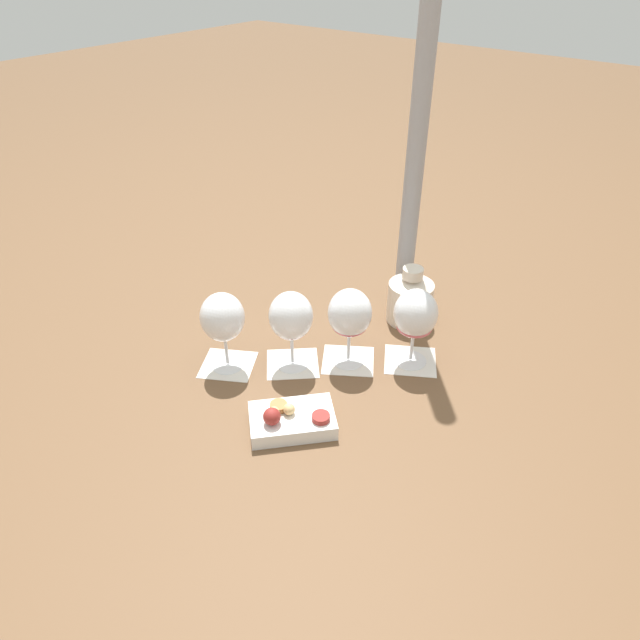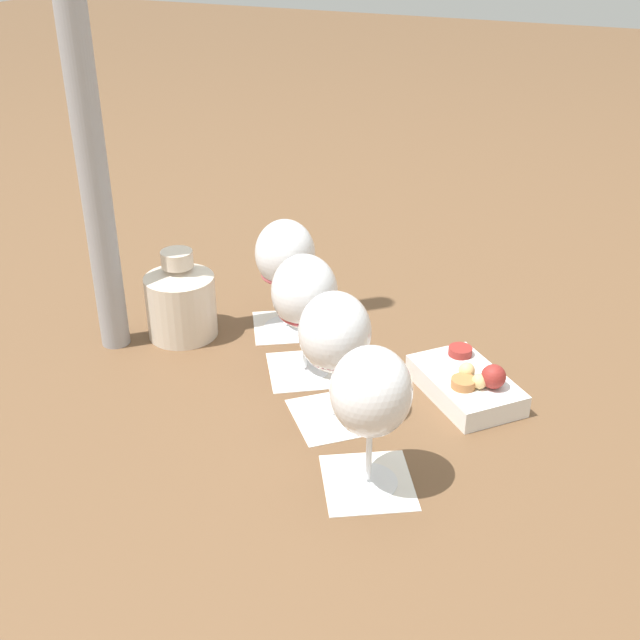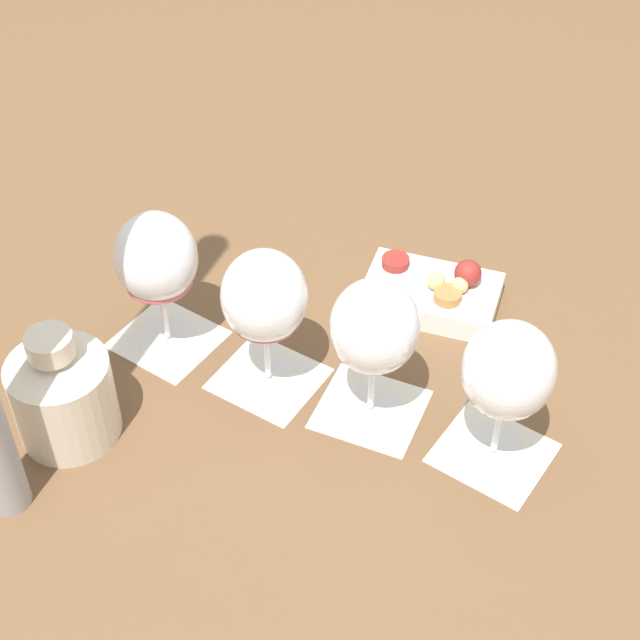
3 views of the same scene
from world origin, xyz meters
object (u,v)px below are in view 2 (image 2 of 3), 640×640
at_px(wine_glass_1, 304,297).
at_px(ceramic_vase, 181,299).
at_px(wine_glass_3, 371,398).
at_px(wine_glass_0, 285,258).
at_px(snack_dish, 467,383).
at_px(wine_glass_2, 335,338).
at_px(umbrella_pole, 68,0).

height_order(wine_glass_1, ceramic_vase, wine_glass_1).
height_order(wine_glass_1, wine_glass_3, same).
bearing_deg(wine_glass_3, ceramic_vase, -118.58).
xyz_separation_m(wine_glass_0, snack_dish, (0.08, 0.33, -0.11)).
xyz_separation_m(wine_glass_2, umbrella_pole, (-0.04, -0.41, 0.40)).
height_order(wine_glass_0, wine_glass_2, same).
bearing_deg(ceramic_vase, wine_glass_3, 61.42).
bearing_deg(wine_glass_0, wine_glass_3, 40.45).
bearing_deg(wine_glass_0, ceramic_vase, -57.15).
relative_size(snack_dish, umbrella_pole, 0.19).
bearing_deg(ceramic_vase, wine_glass_1, 84.98).
bearing_deg(wine_glass_2, snack_dish, 129.91).
relative_size(wine_glass_0, snack_dish, 0.96).
bearing_deg(snack_dish, umbrella_pole, -81.24).
bearing_deg(wine_glass_0, wine_glass_2, 40.65).
xyz_separation_m(ceramic_vase, snack_dish, (-0.01, 0.48, -0.04)).
bearing_deg(wine_glass_3, snack_dish, 166.57).
bearing_deg(snack_dish, wine_glass_0, -103.38).
xyz_separation_m(snack_dish, umbrella_pole, (0.09, -0.56, 0.50)).
bearing_deg(umbrella_pole, ceramic_vase, 130.59).
height_order(wine_glass_2, wine_glass_3, same).
relative_size(wine_glass_0, wine_glass_2, 1.00).
height_order(wine_glass_1, umbrella_pole, umbrella_pole).
bearing_deg(wine_glass_1, snack_dish, 98.17).
bearing_deg(snack_dish, wine_glass_2, -50.09).
height_order(wine_glass_2, snack_dish, wine_glass_2).
relative_size(ceramic_vase, umbrella_pole, 0.14).
bearing_deg(umbrella_pole, wine_glass_3, 72.76).
bearing_deg(umbrella_pole, snack_dish, 98.76).
bearing_deg(wine_glass_0, umbrella_pole, -54.12).
relative_size(wine_glass_2, wine_glass_3, 1.00).
xyz_separation_m(wine_glass_1, wine_glass_3, (0.21, 0.18, -0.00)).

